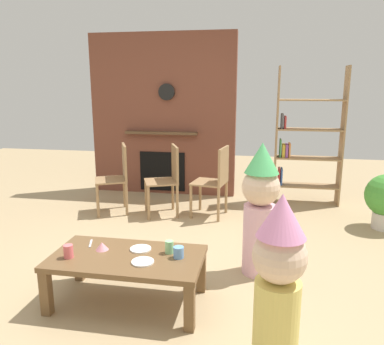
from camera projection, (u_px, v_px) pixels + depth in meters
ground_plane at (168, 272)px, 3.42m from camera, size 12.00×12.00×0.00m
brick_fireplace_feature at (163, 116)px, 5.77m from camera, size 2.20×0.28×2.40m
bookshelf at (304, 142)px, 5.29m from camera, size 0.90×0.28×1.90m
coffee_table at (127, 263)px, 2.89m from camera, size 1.15×0.61×0.39m
paper_cup_near_left at (68, 251)px, 2.83m from camera, size 0.07×0.07×0.10m
paper_cup_near_right at (169, 247)px, 2.91m from camera, size 0.07×0.07×0.10m
paper_cup_center at (179, 252)px, 2.83m from camera, size 0.08×0.08×0.09m
paper_plate_front at (143, 262)px, 2.76m from camera, size 0.16×0.16×0.01m
paper_plate_rear at (141, 249)px, 2.98m from camera, size 0.17×0.17×0.01m
birthday_cake_slice at (102, 246)px, 2.97m from camera, size 0.10×0.10×0.06m
table_fork at (91, 243)px, 3.09m from camera, size 0.06×0.15×0.01m
child_with_cone_hat at (278, 283)px, 2.11m from camera, size 0.30×0.30×1.09m
child_in_pink at (260, 206)px, 3.29m from camera, size 0.33×0.33×1.18m
dining_chair_left at (118, 174)px, 4.97m from camera, size 0.53×0.53×0.90m
dining_chair_middle at (168, 176)px, 4.87m from camera, size 0.52×0.52×0.90m
dining_chair_right at (216, 178)px, 4.78m from camera, size 0.46×0.46×0.90m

